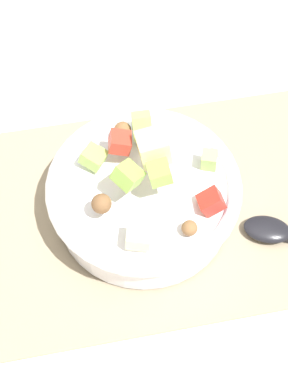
# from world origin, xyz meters

# --- Properties ---
(ground_plane) EXTENTS (2.40, 2.40, 0.00)m
(ground_plane) POSITION_xyz_m (0.00, 0.00, 0.00)
(ground_plane) COLOR silver
(placemat) EXTENTS (0.52, 0.31, 0.01)m
(placemat) POSITION_xyz_m (0.00, 0.00, 0.00)
(placemat) COLOR gray
(placemat) RESTS_ON ground_plane
(salad_bowl) EXTENTS (0.22, 0.22, 0.11)m
(salad_bowl) POSITION_xyz_m (0.02, -0.00, 0.04)
(salad_bowl) COLOR white
(salad_bowl) RESTS_ON placemat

